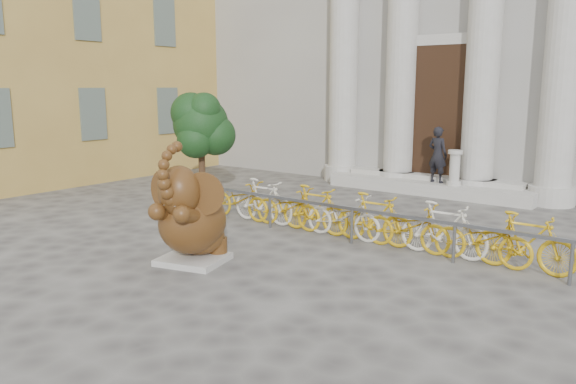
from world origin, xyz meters
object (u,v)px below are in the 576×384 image
Objects in this scene: bike_rack at (358,216)px; tree at (201,126)px; pedestrian at (438,155)px; elephant_statue at (191,219)px.

tree is (-5.42, 1.02, 1.52)m from bike_rack.
tree is 1.83× the size of pedestrian.
bike_rack is at bearing 47.65° from elephant_statue.
tree reaches higher than bike_rack.
bike_rack is (1.56, 3.01, -0.28)m from elephant_statue.
pedestrian is at bearing 43.51° from tree.
tree is at bearing 118.78° from elephant_statue.
pedestrian is (-0.66, 5.55, 0.65)m from bike_rack.
tree reaches higher than elephant_statue.
pedestrian is at bearing 96.79° from bike_rack.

